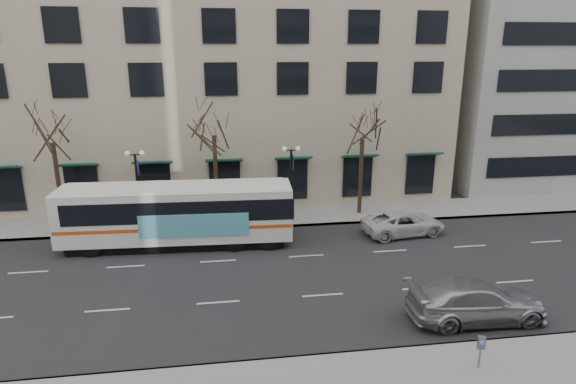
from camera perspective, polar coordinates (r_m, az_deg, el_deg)
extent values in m
plane|color=black|center=(25.35, -8.28, -10.28)|extent=(160.00, 160.00, 0.00)
cube|color=gray|center=(33.91, 0.17, -2.85)|extent=(80.00, 4.00, 0.15)
cube|color=#B6A78B|center=(43.69, -11.76, 17.14)|extent=(40.00, 20.00, 24.00)
cylinder|color=black|center=(34.20, -25.51, 0.56)|extent=(0.28, 0.28, 5.74)
cylinder|color=black|center=(32.54, -8.53, 1.47)|extent=(0.28, 0.28, 5.95)
cylinder|color=black|center=(33.98, 8.60, 1.69)|extent=(0.28, 0.28, 5.46)
cylinder|color=black|center=(32.54, -17.32, 0.01)|extent=(0.16, 0.16, 5.00)
cylinder|color=black|center=(33.27, -16.97, -3.86)|extent=(0.36, 0.36, 0.30)
cube|color=black|center=(31.96, -17.70, 4.22)|extent=(0.90, 0.06, 0.06)
sphere|color=silver|center=(32.02, -18.51, 4.36)|extent=(0.32, 0.32, 0.32)
sphere|color=silver|center=(31.86, -16.92, 4.44)|extent=(0.32, 0.32, 0.32)
cube|color=#401E70|center=(32.12, -17.36, 2.76)|extent=(0.04, 0.45, 1.00)
cylinder|color=black|center=(32.41, 0.37, 0.73)|extent=(0.16, 0.16, 5.00)
cylinder|color=black|center=(33.14, 0.37, -3.18)|extent=(0.36, 0.36, 0.30)
cube|color=black|center=(31.82, 0.38, 4.97)|extent=(0.90, 0.06, 0.06)
sphere|color=silver|center=(31.74, -0.42, 5.12)|extent=(0.32, 0.32, 0.32)
sphere|color=silver|center=(31.87, 1.19, 5.17)|extent=(0.32, 0.32, 0.32)
cube|color=#401E70|center=(32.02, 0.59, 3.49)|extent=(0.04, 0.45, 1.00)
cube|color=white|center=(29.31, -13.05, -2.37)|extent=(13.68, 3.51, 3.11)
cube|color=black|center=(29.92, -12.83, -5.54)|extent=(12.58, 3.12, 0.51)
cube|color=black|center=(29.12, -12.45, -1.46)|extent=(13.14, 3.54, 1.24)
cube|color=#D95214|center=(29.49, -12.98, -3.35)|extent=(13.54, 3.54, 0.20)
cube|color=#56B0D1|center=(27.88, -11.07, -3.92)|extent=(6.21, 0.33, 1.36)
cube|color=white|center=(28.85, -13.25, 0.62)|extent=(12.99, 3.19, 0.09)
cylinder|color=black|center=(29.66, -22.34, -6.10)|extent=(1.14, 0.36, 1.13)
cylinder|color=black|center=(31.98, -21.07, -4.31)|extent=(1.14, 0.36, 1.13)
cylinder|color=black|center=(28.37, -6.33, -5.91)|extent=(1.14, 0.36, 1.13)
cylinder|color=black|center=(30.78, -6.29, -4.06)|extent=(1.14, 0.36, 1.13)
cylinder|color=black|center=(28.40, -2.20, -5.79)|extent=(1.14, 0.36, 1.13)
cylinder|color=black|center=(30.81, -2.50, -3.95)|extent=(1.14, 0.36, 1.13)
imported|color=#AEB0B6|center=(22.97, 21.46, -11.90)|extent=(6.07, 2.54, 1.75)
imported|color=silver|center=(31.53, 13.52, -3.60)|extent=(5.53, 3.09, 1.46)
cylinder|color=slate|center=(19.91, 21.76, -17.64)|extent=(0.08, 0.08, 0.87)
cube|color=slate|center=(19.60, 21.95, -16.22)|extent=(0.32, 0.26, 0.49)
cube|color=blue|center=(19.52, 22.17, -16.16)|extent=(0.13, 0.07, 0.17)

